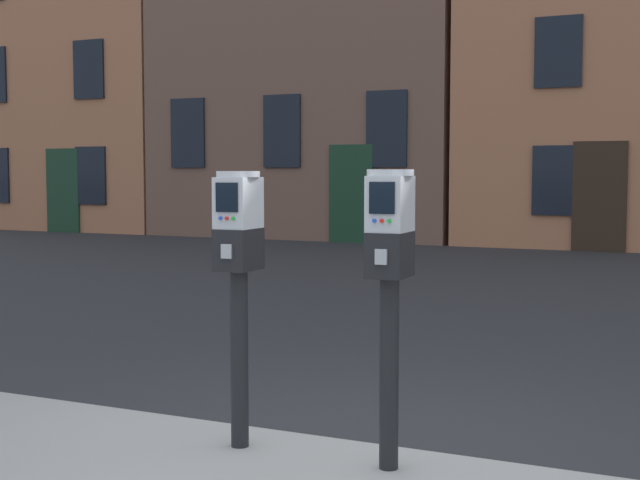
% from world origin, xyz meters
% --- Properties ---
extents(parking_meter_near_kerb, '(0.22, 0.26, 1.39)m').
position_xyz_m(parking_meter_near_kerb, '(-0.53, -0.13, 1.10)').
color(parking_meter_near_kerb, black).
rests_on(parking_meter_near_kerb, sidewalk_slab).
extents(parking_meter_twin_adjacent, '(0.22, 0.26, 1.40)m').
position_xyz_m(parking_meter_twin_adjacent, '(0.27, -0.13, 1.10)').
color(parking_meter_twin_adjacent, black).
rests_on(parking_meter_twin_adjacent, sidewalk_slab).
extents(townhouse_brick_corner, '(6.23, 6.59, 10.37)m').
position_xyz_m(townhouse_brick_corner, '(-14.18, 16.76, 5.19)').
color(townhouse_brick_corner, '#B7704C').
rests_on(townhouse_brick_corner, ground_plane).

